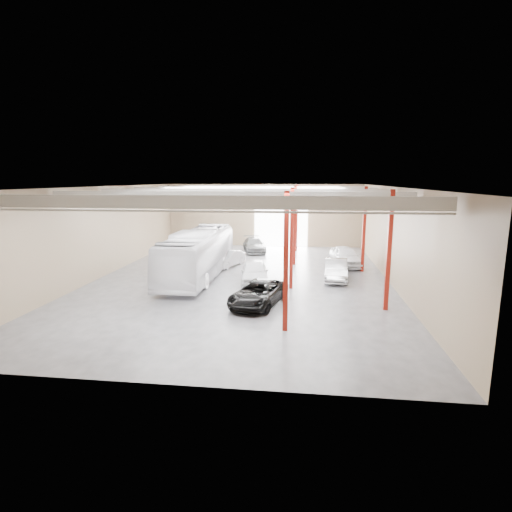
% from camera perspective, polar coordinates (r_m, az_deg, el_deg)
% --- Properties ---
extents(depot_shell, '(22.12, 32.12, 7.06)m').
position_cam_1_polar(depot_shell, '(30.15, -1.70, 6.03)').
color(depot_shell, '#444348').
rests_on(depot_shell, ground).
extents(coach_bus, '(3.12, 13.21, 3.68)m').
position_cam_1_polar(coach_bus, '(31.39, -8.22, 0.34)').
color(coach_bus, white).
rests_on(coach_bus, ground).
extents(black_sedan, '(3.69, 5.70, 1.46)m').
position_cam_1_polar(black_sedan, '(24.34, 0.37, -5.34)').
color(black_sedan, black).
rests_on(black_sedan, ground).
extents(car_row_a, '(2.59, 5.08, 1.66)m').
position_cam_1_polar(car_row_a, '(29.41, -0.21, -2.28)').
color(car_row_a, white).
rests_on(car_row_a, ground).
extents(car_row_b, '(2.71, 4.46, 1.39)m').
position_cam_1_polar(car_row_b, '(35.04, -4.13, -0.38)').
color(car_row_b, '#A8A8AC').
rests_on(car_row_b, ground).
extents(car_row_c, '(3.23, 5.37, 1.46)m').
position_cam_1_polar(car_row_c, '(42.06, -0.27, 1.59)').
color(car_row_c, slate).
rests_on(car_row_c, ground).
extents(car_right_near, '(1.97, 4.81, 1.55)m').
position_cam_1_polar(car_right_near, '(30.92, 11.36, -1.94)').
color(car_right_near, '#B7B8BC').
rests_on(car_right_near, ground).
extents(car_right_far, '(2.84, 5.31, 1.72)m').
position_cam_1_polar(car_right_far, '(36.08, 12.63, -0.03)').
color(car_right_far, white).
rests_on(car_right_far, ground).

